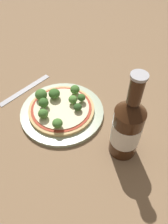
# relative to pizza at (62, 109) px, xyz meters

# --- Properties ---
(ground_plane) EXTENTS (3.00, 3.00, 0.00)m
(ground_plane) POSITION_rel_pizza_xyz_m (0.01, 0.02, -0.02)
(ground_plane) COLOR #846647
(plate) EXTENTS (0.24, 0.24, 0.01)m
(plate) POSITION_rel_pizza_xyz_m (0.00, 0.00, -0.01)
(plate) COLOR #A3B293
(plate) RESTS_ON ground_plane
(pizza) EXTENTS (0.19, 0.19, 0.01)m
(pizza) POSITION_rel_pizza_xyz_m (0.00, 0.00, 0.00)
(pizza) COLOR tan
(pizza) RESTS_ON plate
(broccoli_floret_0) EXTENTS (0.03, 0.03, 0.03)m
(broccoli_floret_0) POSITION_rel_pizza_xyz_m (-0.03, 0.06, 0.02)
(broccoli_floret_0) COLOR #89A866
(broccoli_floret_0) RESTS_ON pizza
(broccoli_floret_1) EXTENTS (0.03, 0.03, 0.03)m
(broccoli_floret_1) POSITION_rel_pizza_xyz_m (0.01, -0.06, 0.02)
(broccoli_floret_1) COLOR #89A866
(broccoli_floret_1) RESTS_ON pizza
(broccoli_floret_2) EXTENTS (0.03, 0.03, 0.03)m
(broccoli_floret_2) POSITION_rel_pizza_xyz_m (0.00, 0.04, 0.02)
(broccoli_floret_2) COLOR #89A866
(broccoli_floret_2) RESTS_ON pizza
(broccoli_floret_3) EXTENTS (0.03, 0.03, 0.03)m
(broccoli_floret_3) POSITION_rel_pizza_xyz_m (-0.03, -0.04, 0.02)
(broccoli_floret_3) COLOR #89A866
(broccoli_floret_3) RESTS_ON pizza
(broccoli_floret_4) EXTENTS (0.03, 0.03, 0.03)m
(broccoli_floret_4) POSITION_rel_pizza_xyz_m (-0.04, 0.00, 0.02)
(broccoli_floret_4) COLOR #89A866
(broccoli_floret_4) RESTS_ON pizza
(broccoli_floret_5) EXTENTS (0.03, 0.03, 0.03)m
(broccoli_floret_5) POSITION_rel_pizza_xyz_m (0.06, -0.04, 0.02)
(broccoli_floret_5) COLOR #89A866
(broccoli_floret_5) RESTS_ON pizza
(broccoli_floret_6) EXTENTS (0.02, 0.02, 0.03)m
(broccoli_floret_6) POSITION_rel_pizza_xyz_m (0.01, 0.06, 0.02)
(broccoli_floret_6) COLOR #89A866
(broccoli_floret_6) RESTS_ON pizza
(broccoli_floret_7) EXTENTS (0.03, 0.03, 0.03)m
(broccoli_floret_7) POSITION_rel_pizza_xyz_m (-0.06, -0.03, 0.02)
(broccoli_floret_7) COLOR #89A866
(broccoli_floret_7) RESTS_ON pizza
(broccoli_floret_8) EXTENTS (0.02, 0.02, 0.02)m
(broccoli_floret_8) POSITION_rel_pizza_xyz_m (0.03, 0.04, 0.02)
(broccoli_floret_8) COLOR #89A866
(broccoli_floret_8) RESTS_ON pizza
(beer_bottle) EXTENTS (0.07, 0.07, 0.24)m
(beer_bottle) POSITION_rel_pizza_xyz_m (0.19, 0.08, 0.07)
(beer_bottle) COLOR #381E0F
(beer_bottle) RESTS_ON ground_plane
(fork) EXTENTS (0.07, 0.19, 0.00)m
(fork) POSITION_rel_pizza_xyz_m (-0.15, -0.06, -0.02)
(fork) COLOR #B2B2B7
(fork) RESTS_ON ground_plane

